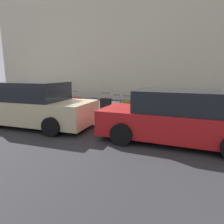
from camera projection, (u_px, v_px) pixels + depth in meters
ground_plane at (78, 119)px, 8.72m from camera, size 40.00×40.00×0.00m
sidewalk_curb at (100, 108)px, 11.00m from camera, size 18.00×5.00×0.14m
building_facade_sidewalk_side at (130, 12)px, 15.13m from camera, size 24.00×3.00×13.36m
suitcase_navy_0 at (174, 112)px, 7.91m from camera, size 0.41×0.24×0.95m
suitcase_red_1 at (161, 110)px, 8.16m from camera, size 0.44×0.25×1.03m
suitcase_maroon_2 at (150, 109)px, 8.33m from camera, size 0.37×0.23×0.79m
suitcase_teal_3 at (138, 110)px, 8.42m from camera, size 0.40×0.25×0.89m
suitcase_olive_4 at (127, 108)px, 8.67m from camera, size 0.45×0.21×0.92m
suitcase_silver_5 at (117, 108)px, 8.86m from camera, size 0.36×0.24×0.95m
suitcase_black_6 at (106, 106)px, 9.01m from camera, size 0.51×0.19×1.01m
suitcase_navy_7 at (94, 106)px, 9.12m from camera, size 0.40×0.22×0.77m
suitcase_red_8 at (85, 106)px, 9.36m from camera, size 0.47×0.26×0.73m
suitcase_maroon_9 at (76, 104)px, 9.55m from camera, size 0.38×0.21×1.06m
fire_hydrant at (61, 103)px, 9.79m from camera, size 0.39×0.21×0.80m
bollard_post at (48, 104)px, 9.90m from camera, size 0.14×0.14×0.72m
parked_car_red_0 at (176, 118)px, 5.73m from camera, size 4.56×2.07×1.54m
parked_car_beige_1 at (33, 106)px, 7.54m from camera, size 4.83×2.18×1.70m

